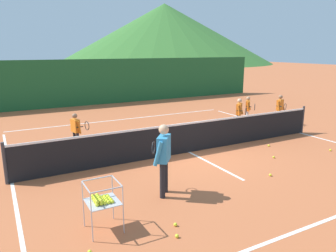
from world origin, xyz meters
name	(u,v)px	position (x,y,z in m)	size (l,w,h in m)	color
ground_plane	(189,152)	(0.00, 0.00, 0.00)	(120.00, 120.00, 0.00)	#BC6038
line_baseline_near	(324,221)	(0.00, -4.81, 0.00)	(10.21, 0.08, 0.01)	white
line_baseline_far	(125,119)	(0.00, 5.65, 0.00)	(10.21, 0.08, 0.01)	white
line_sideline_west	(12,183)	(-5.11, 0.00, 0.00)	(0.08, 10.46, 0.01)	white
line_sideline_east	(300,133)	(5.11, 0.00, 0.00)	(0.08, 10.46, 0.01)	white
line_service_center	(189,152)	(0.00, 0.00, 0.00)	(0.08, 5.17, 0.01)	white
tennis_net	(189,137)	(0.00, 0.00, 0.50)	(10.50, 0.08, 1.05)	#333338
instructor	(163,153)	(-2.14, -2.32, 0.97)	(0.58, 0.79, 1.62)	black
student_0	(76,128)	(-3.06, 1.94, 0.73)	(0.50, 0.54, 1.21)	black
student_1	(239,111)	(3.31, 1.51, 0.77)	(0.50, 0.66, 1.28)	black
student_2	(248,107)	(4.41, 2.22, 0.72)	(0.45, 0.65, 1.20)	silver
student_3	(280,107)	(5.50, 1.44, 0.78)	(0.53, 0.58, 1.29)	silver
ball_cart	(101,200)	(-3.78, -3.10, 0.59)	(0.58, 0.58, 0.90)	#B7B7BC
tennis_ball_1	(270,175)	(0.78, -2.68, 0.03)	(0.07, 0.07, 0.07)	yellow
tennis_ball_2	(177,236)	(-2.73, -3.95, 0.03)	(0.07, 0.07, 0.07)	yellow
tennis_ball_3	(330,150)	(4.06, -2.07, 0.03)	(0.07, 0.07, 0.07)	yellow
tennis_ball_4	(274,157)	(1.93, -1.70, 0.03)	(0.07, 0.07, 0.07)	yellow
tennis_ball_5	(269,146)	(2.68, -0.76, 0.03)	(0.07, 0.07, 0.07)	yellow
tennis_ball_6	(90,252)	(-4.18, -3.68, 0.03)	(0.07, 0.07, 0.07)	yellow
tennis_ball_9	(175,224)	(-2.57, -3.61, 0.03)	(0.07, 0.07, 0.07)	yellow
windscreen_fence	(95,82)	(0.00, 10.32, 1.32)	(22.47, 0.08, 2.65)	#1E5B2D
hill_0	(164,34)	(31.88, 61.99, 6.82)	(50.41, 50.41, 13.64)	#38702D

